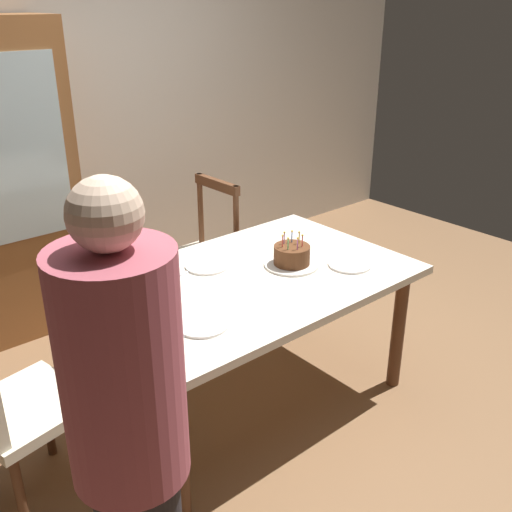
{
  "coord_description": "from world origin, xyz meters",
  "views": [
    {
      "loc": [
        -1.66,
        -1.99,
        1.98
      ],
      "look_at": [
        0.05,
        0.0,
        0.83
      ],
      "focal_mm": 41.29,
      "sensor_mm": 36.0,
      "label": 1
    }
  ],
  "objects_px": {
    "birthday_cake": "(292,257)",
    "chair_spindle_back": "(198,260)",
    "person_celebrant": "(128,429)",
    "chair_upholstered": "(2,402)",
    "dining_table": "(248,292)",
    "plate_far_side": "(207,266)",
    "plate_near_guest": "(350,264)",
    "plate_near_celebrant": "(202,325)"
  },
  "relations": [
    {
      "from": "birthday_cake",
      "to": "person_celebrant",
      "type": "height_order",
      "value": "person_celebrant"
    },
    {
      "from": "birthday_cake",
      "to": "chair_spindle_back",
      "type": "xyz_separation_m",
      "value": [
        0.02,
        0.87,
        -0.32
      ]
    },
    {
      "from": "chair_spindle_back",
      "to": "chair_upholstered",
      "type": "xyz_separation_m",
      "value": [
        -1.47,
        -0.76,
        0.07
      ]
    },
    {
      "from": "dining_table",
      "to": "person_celebrant",
      "type": "relative_size",
      "value": 0.99
    },
    {
      "from": "dining_table",
      "to": "person_celebrant",
      "type": "xyz_separation_m",
      "value": [
        -1.1,
        -0.81,
        0.28
      ]
    },
    {
      "from": "chair_spindle_back",
      "to": "plate_near_celebrant",
      "type": "bearing_deg",
      "value": -124.16
    },
    {
      "from": "dining_table",
      "to": "plate_near_guest",
      "type": "relative_size",
      "value": 7.31
    },
    {
      "from": "plate_near_guest",
      "to": "chair_upholstered",
      "type": "relative_size",
      "value": 0.23
    },
    {
      "from": "chair_spindle_back",
      "to": "person_celebrant",
      "type": "xyz_separation_m",
      "value": [
        -1.38,
        -1.65,
        0.47
      ]
    },
    {
      "from": "birthday_cake",
      "to": "person_celebrant",
      "type": "distance_m",
      "value": 1.57
    },
    {
      "from": "plate_near_guest",
      "to": "person_celebrant",
      "type": "xyz_separation_m",
      "value": [
        -1.58,
        -0.58,
        0.19
      ]
    },
    {
      "from": "chair_spindle_back",
      "to": "dining_table",
      "type": "bearing_deg",
      "value": -108.58
    },
    {
      "from": "chair_spindle_back",
      "to": "person_celebrant",
      "type": "bearing_deg",
      "value": -129.92
    },
    {
      "from": "birthday_cake",
      "to": "person_celebrant",
      "type": "bearing_deg",
      "value": -150.17
    },
    {
      "from": "plate_near_celebrant",
      "to": "person_celebrant",
      "type": "xyz_separation_m",
      "value": [
        -0.66,
        -0.58,
        0.19
      ]
    },
    {
      "from": "plate_far_side",
      "to": "chair_upholstered",
      "type": "bearing_deg",
      "value": -172.19
    },
    {
      "from": "birthday_cake",
      "to": "plate_near_guest",
      "type": "relative_size",
      "value": 1.27
    },
    {
      "from": "dining_table",
      "to": "plate_near_guest",
      "type": "xyz_separation_m",
      "value": [
        0.48,
        -0.23,
        0.09
      ]
    },
    {
      "from": "plate_near_guest",
      "to": "person_celebrant",
      "type": "distance_m",
      "value": 1.7
    },
    {
      "from": "chair_spindle_back",
      "to": "chair_upholstered",
      "type": "distance_m",
      "value": 1.66
    },
    {
      "from": "dining_table",
      "to": "birthday_cake",
      "type": "xyz_separation_m",
      "value": [
        0.26,
        -0.04,
        0.13
      ]
    },
    {
      "from": "birthday_cake",
      "to": "plate_near_celebrant",
      "type": "xyz_separation_m",
      "value": [
        -0.7,
        -0.19,
        -0.04
      ]
    },
    {
      "from": "plate_far_side",
      "to": "person_celebrant",
      "type": "distance_m",
      "value": 1.47
    },
    {
      "from": "chair_upholstered",
      "to": "plate_near_celebrant",
      "type": "bearing_deg",
      "value": -22.43
    },
    {
      "from": "chair_spindle_back",
      "to": "chair_upholstered",
      "type": "relative_size",
      "value": 1.0
    },
    {
      "from": "chair_spindle_back",
      "to": "person_celebrant",
      "type": "height_order",
      "value": "person_celebrant"
    },
    {
      "from": "dining_table",
      "to": "person_celebrant",
      "type": "distance_m",
      "value": 1.4
    },
    {
      "from": "chair_upholstered",
      "to": "plate_near_guest",
      "type": "bearing_deg",
      "value": -10.47
    },
    {
      "from": "dining_table",
      "to": "chair_upholstered",
      "type": "relative_size",
      "value": 1.69
    },
    {
      "from": "plate_far_side",
      "to": "person_celebrant",
      "type": "bearing_deg",
      "value": -134.25
    },
    {
      "from": "birthday_cake",
      "to": "chair_spindle_back",
      "type": "distance_m",
      "value": 0.93
    },
    {
      "from": "person_celebrant",
      "to": "chair_upholstered",
      "type": "bearing_deg",
      "value": 95.91
    },
    {
      "from": "plate_far_side",
      "to": "chair_upholstered",
      "type": "distance_m",
      "value": 1.14
    },
    {
      "from": "plate_far_side",
      "to": "chair_spindle_back",
      "type": "xyz_separation_m",
      "value": [
        0.36,
        0.6,
        -0.28
      ]
    },
    {
      "from": "plate_near_celebrant",
      "to": "person_celebrant",
      "type": "relative_size",
      "value": 0.14
    },
    {
      "from": "birthday_cake",
      "to": "plate_near_celebrant",
      "type": "relative_size",
      "value": 1.27
    },
    {
      "from": "birthday_cake",
      "to": "chair_spindle_back",
      "type": "height_order",
      "value": "chair_spindle_back"
    },
    {
      "from": "plate_near_celebrant",
      "to": "plate_far_side",
      "type": "xyz_separation_m",
      "value": [
        0.36,
        0.46,
        0.0
      ]
    },
    {
      "from": "chair_upholstered",
      "to": "birthday_cake",
      "type": "bearing_deg",
      "value": -4.58
    },
    {
      "from": "person_celebrant",
      "to": "dining_table",
      "type": "bearing_deg",
      "value": 36.56
    },
    {
      "from": "plate_near_guest",
      "to": "chair_spindle_back",
      "type": "relative_size",
      "value": 0.23
    },
    {
      "from": "dining_table",
      "to": "chair_spindle_back",
      "type": "distance_m",
      "value": 0.9
    }
  ]
}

